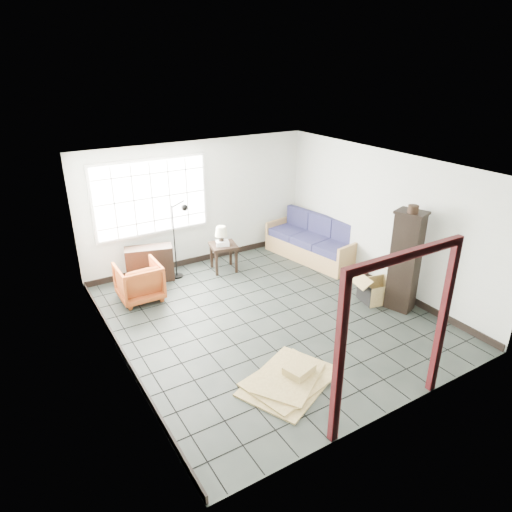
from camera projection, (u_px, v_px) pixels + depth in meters
ground at (269, 316)px, 7.86m from camera, size 5.50×5.50×0.00m
room_shell at (269, 224)px, 7.21m from camera, size 5.02×5.52×2.61m
window_panel at (151, 197)px, 8.86m from camera, size 2.32×0.08×1.52m
doorway_trim at (398, 317)px, 5.19m from camera, size 1.80×0.08×2.20m
futon_sofa at (314, 243)px, 10.03m from camera, size 1.18×2.25×0.95m
armchair at (139, 280)px, 8.29m from camera, size 0.76×0.71×0.77m
side_table at (223, 249)px, 9.39m from camera, size 0.62×0.62×0.57m
table_lamp at (221, 232)px, 9.21m from camera, size 0.30×0.30×0.40m
projector at (222, 243)px, 9.29m from camera, size 0.31×0.28×0.09m
floor_lamp at (180, 237)px, 8.94m from camera, size 0.43×0.38×1.61m
console_shelf at (150, 264)px, 9.00m from camera, size 0.97×0.59×0.71m
tall_shelf at (405, 261)px, 7.77m from camera, size 0.51×0.58×1.80m
pot at (413, 209)px, 7.31m from camera, size 0.23×0.23×0.13m
open_box at (377, 291)px, 8.31m from camera, size 0.99×0.62×0.52m
cardboard_pile at (290, 378)px, 6.26m from camera, size 1.59×1.40×0.19m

